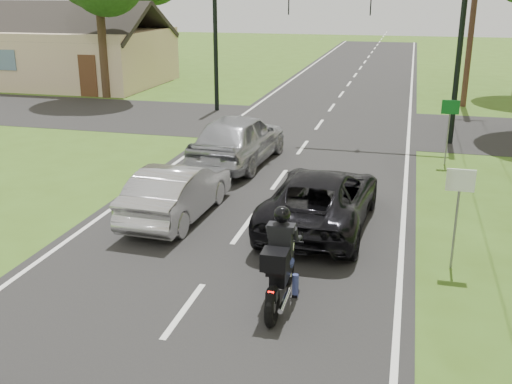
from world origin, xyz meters
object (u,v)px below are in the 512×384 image
traffic_signal (407,28)px  dark_suv (321,198)px  sign_green (450,116)px  sign_white (459,195)px  silver_suv (238,139)px  silver_sedan (177,191)px  motorcycle_rider (280,268)px

traffic_signal → dark_suv: bearing=-99.7°
traffic_signal → sign_green: traffic_signal is taller
sign_white → silver_suv: bearing=134.9°
traffic_signal → sign_white: bearing=-83.0°
silver_suv → sign_white: bearing=139.2°
silver_sedan → sign_green: bearing=-132.8°
silver_suv → dark_suv: bearing=130.1°
motorcycle_rider → sign_white: (3.09, 2.35, 0.85)m
silver_suv → traffic_signal: (5.00, 4.63, 3.28)m
silver_sedan → motorcycle_rider: bearing=135.1°
motorcycle_rider → silver_suv: 9.33m
dark_suv → sign_green: (3.16, 6.34, 0.89)m
dark_suv → sign_green: 7.14m
silver_suv → sign_green: (6.56, 1.62, 0.74)m
motorcycle_rider → traffic_signal: bearing=81.8°
motorcycle_rider → sign_white: bearing=36.5°
silver_sedan → sign_white: 6.70m
dark_suv → silver_sedan: size_ratio=1.21×
silver_suv → sign_white: (6.36, -6.38, 0.74)m
traffic_signal → sign_white: traffic_signal is taller
silver_sedan → sign_white: (6.50, -1.35, 0.91)m
motorcycle_rider → sign_green: bearing=71.6°
motorcycle_rider → traffic_signal: 13.90m
sign_green → sign_white: bearing=-91.4°
sign_green → dark_suv: bearing=-116.5°
traffic_signal → sign_green: (1.56, -3.02, -2.54)m
silver_suv → motorcycle_rider: bearing=114.9°
sign_green → traffic_signal: bearing=117.4°
silver_sedan → sign_green: (6.70, 6.65, 0.91)m
sign_green → motorcycle_rider: bearing=-107.6°
traffic_signal → sign_green: 4.24m
silver_sedan → dark_suv: bearing=-172.6°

